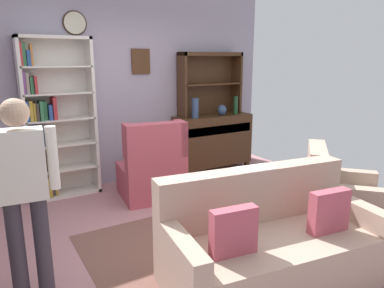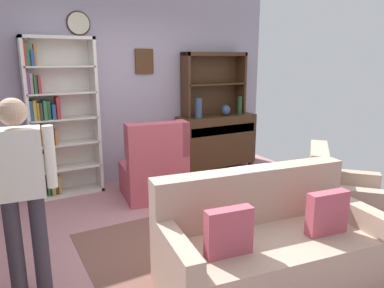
{
  "view_description": "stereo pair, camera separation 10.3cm",
  "coord_description": "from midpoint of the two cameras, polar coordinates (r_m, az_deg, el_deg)",
  "views": [
    {
      "loc": [
        -1.8,
        -2.96,
        1.83
      ],
      "look_at": [
        0.1,
        0.2,
        0.95
      ],
      "focal_mm": 33.77,
      "sensor_mm": 36.0,
      "label": 1
    },
    {
      "loc": [
        -1.71,
        -3.01,
        1.83
      ],
      "look_at": [
        0.1,
        0.2,
        0.95
      ],
      "focal_mm": 33.77,
      "sensor_mm": 36.0,
      "label": 2
    }
  ],
  "objects": [
    {
      "name": "ground_plane",
      "position": [
        3.92,
        -0.52,
        -14.57
      ],
      "size": [
        5.4,
        4.6,
        0.02
      ],
      "primitive_type": "cube",
      "color": "#B27A7F"
    },
    {
      "name": "vase_tall",
      "position": [
        5.6,
        -0.03,
        5.69
      ],
      "size": [
        0.11,
        0.11,
        0.31
      ],
      "primitive_type": "cylinder",
      "color": "#33476B",
      "rests_on": "sideboard"
    },
    {
      "name": "wingback_chair",
      "position": [
        4.81,
        -6.89,
        -4.14
      ],
      "size": [
        0.89,
        0.9,
        1.05
      ],
      "color": "#B74C5B",
      "rests_on": "ground_plane"
    },
    {
      "name": "area_rug",
      "position": [
        3.79,
        4.58,
        -15.43
      ],
      "size": [
        2.65,
        1.94,
        0.01
      ],
      "primitive_type": "cube",
      "color": "brown",
      "rests_on": "ground_plane"
    },
    {
      "name": "armchair_floral",
      "position": [
        4.38,
        21.39,
        -8.13
      ],
      "size": [
        1.08,
        1.08,
        0.88
      ],
      "color": "tan",
      "rests_on": "ground_plane"
    },
    {
      "name": "book_stack",
      "position": [
        3.64,
        5.69,
        -8.58
      ],
      "size": [
        0.22,
        0.14,
        0.1
      ],
      "color": "#3F3833",
      "rests_on": "coffee_table"
    },
    {
      "name": "sideboard",
      "position": [
        5.98,
        2.78,
        0.67
      ],
      "size": [
        1.3,
        0.45,
        0.92
      ],
      "color": "#422816",
      "rests_on": "ground_plane"
    },
    {
      "name": "coffee_table",
      "position": [
        3.76,
        4.92,
        -9.73
      ],
      "size": [
        0.8,
        0.5,
        0.42
      ],
      "color": "#422816",
      "rests_on": "ground_plane"
    },
    {
      "name": "bottle_wine",
      "position": [
        6.03,
        6.42,
        6.12
      ],
      "size": [
        0.07,
        0.07,
        0.3
      ],
      "primitive_type": "cylinder",
      "color": "#194223",
      "rests_on": "sideboard"
    },
    {
      "name": "wall_back",
      "position": [
        5.42,
        -12.19,
        8.66
      ],
      "size": [
        5.0,
        0.09,
        2.8
      ],
      "color": "#A399AD",
      "rests_on": "ground_plane"
    },
    {
      "name": "bookshelf",
      "position": [
        5.06,
        -21.58,
        3.22
      ],
      "size": [
        0.9,
        0.3,
        2.1
      ],
      "color": "silver",
      "rests_on": "ground_plane"
    },
    {
      "name": "vase_round",
      "position": [
        5.91,
        4.25,
        5.38
      ],
      "size": [
        0.15,
        0.15,
        0.17
      ],
      "primitive_type": "ellipsoid",
      "color": "#33476B",
      "rests_on": "sideboard"
    },
    {
      "name": "sideboard_hutch",
      "position": [
        5.93,
        2.31,
        10.82
      ],
      "size": [
        1.1,
        0.26,
        1.0
      ],
      "color": "#422816",
      "rests_on": "sideboard"
    },
    {
      "name": "couch_floral",
      "position": [
        3.19,
        11.18,
        -15.25
      ],
      "size": [
        1.9,
        1.09,
        0.9
      ],
      "color": "tan",
      "rests_on": "ground_plane"
    },
    {
      "name": "person_reading",
      "position": [
        2.96,
        -26.04,
        -6.18
      ],
      "size": [
        0.53,
        0.24,
        1.56
      ],
      "color": "#38333D",
      "rests_on": "ground_plane"
    }
  ]
}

